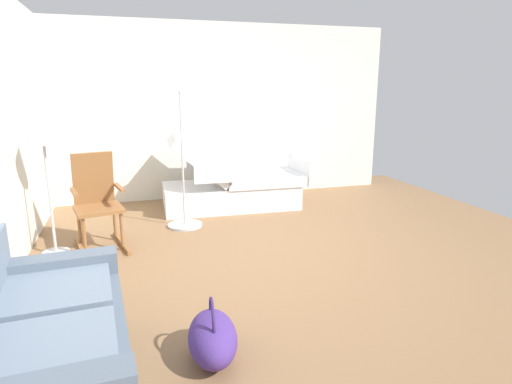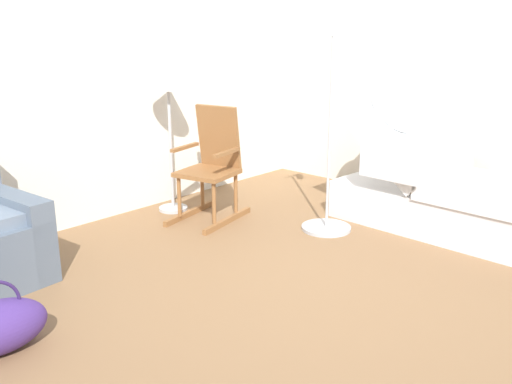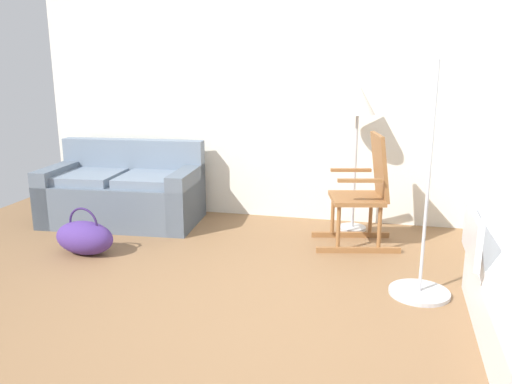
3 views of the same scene
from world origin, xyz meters
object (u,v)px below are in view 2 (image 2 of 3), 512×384
at_px(rocking_chair, 212,165).
at_px(iv_pole, 328,203).
at_px(hospital_bed, 449,195).
at_px(floor_lamp, 168,84).

xyz_separation_m(rocking_chair, iv_pole, (0.45, -1.00, -0.25)).
bearing_deg(iv_pole, hospital_bed, -47.78).
distance_m(rocking_chair, iv_pole, 1.13).
height_order(floor_lamp, iv_pole, iv_pole).
bearing_deg(floor_lamp, iv_pole, -68.75).
distance_m(hospital_bed, floor_lamp, 2.74).
height_order(rocking_chair, floor_lamp, floor_lamp).
distance_m(rocking_chair, floor_lamp, 0.86).
xyz_separation_m(hospital_bed, floor_lamp, (-1.28, 2.24, 0.91)).
xyz_separation_m(hospital_bed, iv_pole, (-0.72, 0.79, -0.07)).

